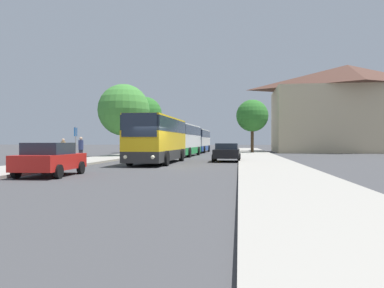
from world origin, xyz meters
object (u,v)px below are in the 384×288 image
parked_car_left_curb (50,159)px  bus_stop_sign (76,140)px  bus_middle (183,140)px  parked_car_right_near (227,152)px  bus_rear (198,140)px  pedestrian_waiting_near (63,149)px  bus_front (158,139)px  pedestrian_waiting_far (81,149)px  tree_left_near (145,114)px  tree_right_near (252,116)px  tree_left_far (124,110)px

parked_car_left_curb → bus_stop_sign: (-2.57, 8.39, 0.88)m
bus_middle → parked_car_right_near: bearing=-61.4°
bus_rear → pedestrian_waiting_near: bearing=-104.3°
bus_middle → bus_front: bearing=-87.2°
bus_rear → parked_car_right_near: 24.68m
parked_car_left_curb → bus_stop_sign: 8.82m
pedestrian_waiting_far → tree_left_near: (-1.26, 23.82, 4.29)m
bus_front → tree_right_near: size_ratio=1.47×
bus_stop_sign → tree_right_near: bearing=62.8°
pedestrian_waiting_near → parked_car_left_curb: bearing=-5.1°
bus_rear → parked_car_left_curb: bearing=-93.5°
bus_rear → pedestrian_waiting_near: size_ratio=6.99×
parked_car_left_curb → bus_rear: bearing=84.3°
bus_middle → tree_left_far: bearing=-152.5°
parked_car_left_curb → tree_left_near: 34.33m
bus_rear → parked_car_right_near: size_ratio=2.91×
parked_car_right_near → pedestrian_waiting_near: pedestrian_waiting_near is taller
bus_rear → parked_car_left_curb: bus_rear is taller
tree_left_near → tree_left_far: bearing=-85.3°
bus_rear → pedestrian_waiting_far: bearing=-100.8°
bus_rear → pedestrian_waiting_near: (-7.26, -27.11, -0.75)m
pedestrian_waiting_far → tree_right_near: size_ratio=0.26×
pedestrian_waiting_far → tree_right_near: bearing=177.4°
bus_front → pedestrian_waiting_near: (-7.30, -0.12, -0.79)m
tree_left_far → tree_right_near: tree_left_far is taller
bus_front → parked_car_right_near: (4.93, 2.84, -1.02)m
pedestrian_waiting_near → tree_right_near: size_ratio=0.24×
bus_front → pedestrian_waiting_far: bearing=-172.5°
parked_car_left_curb → bus_middle: bearing=82.1°
bus_middle → tree_left_near: bearing=126.1°
tree_left_near → tree_right_near: (14.58, -0.04, -0.35)m
bus_front → tree_left_far: bearing=120.5°
pedestrian_waiting_near → tree_left_far: tree_left_far is taller
pedestrian_waiting_far → bus_middle: bearing=-175.3°
bus_middle → pedestrian_waiting_near: (-7.17, -13.17, -0.80)m
parked_car_left_curb → tree_right_near: bearing=71.3°
tree_right_near → parked_car_left_curb: bearing=-107.2°
bus_middle → tree_right_near: (7.78, 10.08, 3.19)m
pedestrian_waiting_far → tree_left_near: 24.23m
tree_left_near → tree_left_far: (1.06, -12.83, -0.52)m
bus_rear → bus_stop_sign: 29.68m
bus_rear → tree_left_far: tree_left_far is taller
bus_middle → bus_rear: bearing=91.8°
bus_rear → pedestrian_waiting_far: size_ratio=6.57×
bus_front → pedestrian_waiting_near: 7.35m
bus_front → tree_left_far: size_ratio=1.40×
parked_car_right_near → pedestrian_waiting_far: size_ratio=2.26×
pedestrian_waiting_far → bus_rear: bearing=-164.8°
bus_front → tree_left_near: size_ratio=1.36×
pedestrian_waiting_far → bus_stop_sign: bearing=37.8°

